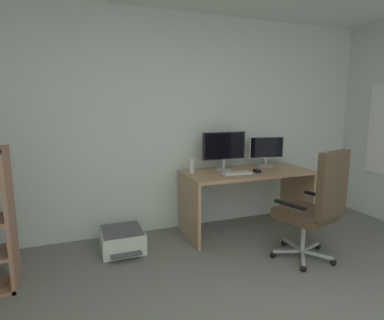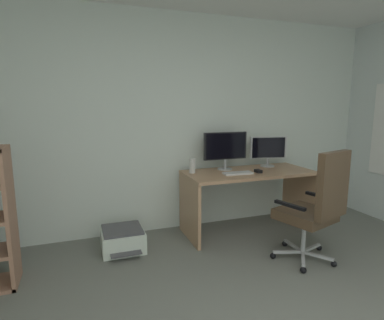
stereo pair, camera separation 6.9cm
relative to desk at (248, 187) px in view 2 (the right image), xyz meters
The scene contains 9 objects.
wall_back 1.25m from the desk, 152.64° to the left, with size 5.55×0.10×2.60m, color silver.
desk is the anchor object (origin of this frame).
monitor_main 0.55m from the desk, 141.36° to the left, with size 0.55×0.18×0.46m.
monitor_secondary 0.60m from the desk, 25.71° to the left, with size 0.47×0.18×0.39m.
keyboard 0.30m from the desk, 153.60° to the right, with size 0.34×0.13×0.02m, color silver.
computer_mouse 0.25m from the desk, 58.58° to the right, with size 0.06×0.10×0.03m, color black.
desktop_speaker 0.74m from the desk, 168.70° to the left, with size 0.07×0.07×0.17m, color silver.
office_chair 0.96m from the desk, 78.02° to the right, with size 0.63×0.68×1.13m.
printer 1.58m from the desk, behind, with size 0.44×0.51×0.24m.
Camera 2 is at (-1.02, -0.93, 1.55)m, focal length 29.90 mm.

